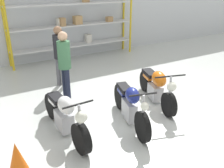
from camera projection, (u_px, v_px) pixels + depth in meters
ground_plane at (121, 117)px, 5.80m from camera, size 30.00×30.00×0.00m
back_wall at (46, 13)px, 9.32m from camera, size 30.00×0.08×3.60m
shelving_rack at (75, 25)px, 9.67m from camera, size 5.01×0.63×2.61m
motorcycle_white at (65, 115)px, 5.04m from camera, size 0.59×2.10×0.99m
motorcycle_blue at (130, 105)px, 5.44m from camera, size 0.73×2.01×1.01m
motorcycle_orange at (157, 86)px, 6.37m from camera, size 0.91×2.03×0.99m
person_browsing at (64, 61)px, 6.26m from camera, size 0.34×0.34×1.82m
person_near_rack at (59, 52)px, 7.14m from camera, size 0.45×0.45×1.78m
traffic_cone at (17, 157)px, 4.09m from camera, size 0.32×0.32×0.55m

